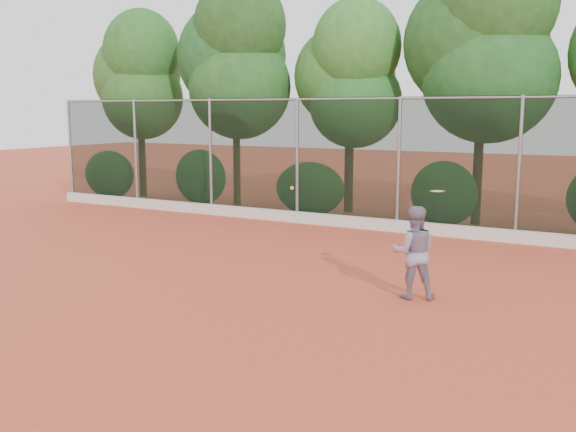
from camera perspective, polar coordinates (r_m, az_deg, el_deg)
The scene contains 7 objects.
ground at distance 11.06m, azimuth -2.52°, elevation -7.15°, with size 80.00×80.00×0.00m, color #CA4A2F.
concrete_curb at distance 17.07m, azimuth 9.46°, elevation -0.86°, with size 24.00×0.20×0.30m, color silver.
tennis_player at distance 10.98m, azimuth 11.10°, elevation -3.19°, with size 0.77×0.60×1.58m, color gray.
chainlink_fence at distance 17.02m, azimuth 9.81°, elevation 4.90°, with size 24.09×0.09×3.50m.
foliage_backdrop at distance 19.07m, azimuth 10.44°, elevation 13.00°, with size 23.70×3.63×7.55m.
tennis_racket at distance 10.66m, azimuth 13.14°, elevation 1.93°, with size 0.31×0.31×0.51m.
tennis_ball_in_flight at distance 11.51m, azimuth 0.35°, elevation 2.50°, with size 0.06×0.06×0.06m.
Camera 1 is at (5.53, -9.05, 3.14)m, focal length 40.00 mm.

